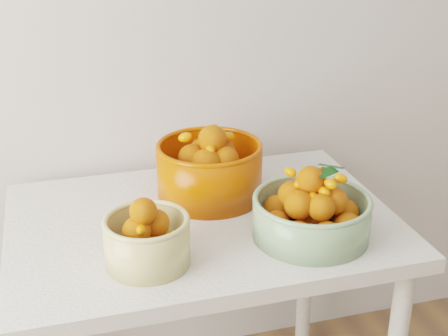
{
  "coord_description": "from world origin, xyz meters",
  "views": [
    {
      "loc": [
        -0.54,
        0.2,
        1.53
      ],
      "look_at": [
        -0.16,
        1.53,
        0.92
      ],
      "focal_mm": 50.0,
      "sensor_mm": 36.0,
      "label": 1
    }
  ],
  "objects_px": {
    "bowl_cream": "(147,239)",
    "bowl_orange": "(210,169)",
    "bowl_green": "(311,213)",
    "table": "(203,249)"
  },
  "relations": [
    {
      "from": "bowl_cream",
      "to": "table",
      "type": "bearing_deg",
      "value": 45.73
    },
    {
      "from": "bowl_cream",
      "to": "bowl_orange",
      "type": "height_order",
      "value": "bowl_orange"
    },
    {
      "from": "bowl_cream",
      "to": "bowl_orange",
      "type": "xyz_separation_m",
      "value": [
        0.23,
        0.3,
        0.02
      ]
    },
    {
      "from": "bowl_cream",
      "to": "bowl_green",
      "type": "relative_size",
      "value": 0.6
    },
    {
      "from": "bowl_green",
      "to": "bowl_orange",
      "type": "relative_size",
      "value": 0.94
    },
    {
      "from": "bowl_cream",
      "to": "bowl_orange",
      "type": "bearing_deg",
      "value": 52.79
    },
    {
      "from": "bowl_cream",
      "to": "bowl_green",
      "type": "bearing_deg",
      "value": 2.07
    },
    {
      "from": "bowl_green",
      "to": "bowl_orange",
      "type": "height_order",
      "value": "bowl_orange"
    },
    {
      "from": "bowl_cream",
      "to": "bowl_green",
      "type": "distance_m",
      "value": 0.41
    },
    {
      "from": "table",
      "to": "bowl_orange",
      "type": "height_order",
      "value": "bowl_orange"
    }
  ]
}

